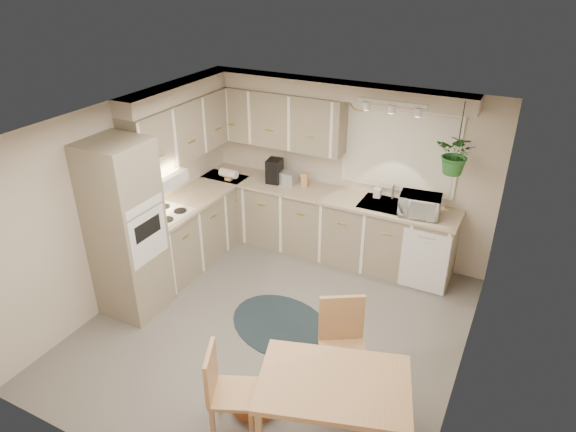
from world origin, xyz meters
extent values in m
plane|color=#635D57|center=(0.00, 0.00, 0.00)|extent=(4.20, 4.20, 0.00)
plane|color=silver|center=(0.00, 0.00, 2.40)|extent=(4.20, 4.20, 0.00)
cube|color=beige|center=(0.00, 2.10, 1.20)|extent=(4.00, 0.04, 2.40)
cube|color=beige|center=(0.00, -2.10, 1.20)|extent=(4.00, 0.04, 2.40)
cube|color=beige|center=(-2.00, 0.00, 1.20)|extent=(0.04, 4.20, 2.40)
cube|color=beige|center=(2.00, 0.00, 1.20)|extent=(0.04, 4.20, 2.40)
cube|color=gray|center=(-1.70, 0.88, 0.45)|extent=(0.60, 1.85, 0.90)
cube|color=gray|center=(-0.20, 1.80, 0.45)|extent=(3.60, 0.60, 0.90)
cube|color=tan|center=(-1.69, 0.88, 0.92)|extent=(0.64, 1.89, 0.04)
cube|color=tan|center=(-0.20, 1.79, 0.92)|extent=(3.64, 0.64, 0.04)
cube|color=gray|center=(-1.68, -0.38, 1.05)|extent=(0.65, 0.65, 2.10)
cube|color=silver|center=(-1.35, -0.38, 1.05)|extent=(0.02, 0.56, 0.58)
cube|color=gray|center=(-1.82, 1.00, 1.83)|extent=(0.35, 2.00, 0.75)
cube|color=gray|center=(-1.00, 1.93, 1.83)|extent=(2.00, 0.35, 0.75)
cube|color=beige|center=(-1.85, 1.00, 2.30)|extent=(0.30, 2.00, 0.20)
cube|color=beige|center=(-0.20, 1.95, 2.30)|extent=(3.60, 0.30, 0.20)
cube|color=silver|center=(-1.68, 0.30, 0.94)|extent=(0.52, 0.58, 0.02)
cube|color=silver|center=(-1.70, 0.30, 1.40)|extent=(0.40, 0.60, 0.14)
cube|color=white|center=(0.70, 2.07, 1.60)|extent=(1.40, 0.02, 1.00)
cube|color=white|center=(0.70, 2.08, 1.60)|extent=(1.50, 0.02, 1.10)
cube|color=#ABAEB3|center=(0.70, 1.80, 0.90)|extent=(0.70, 0.48, 0.10)
cube|color=silver|center=(1.30, 1.49, 0.42)|extent=(0.58, 0.02, 0.83)
cube|color=silver|center=(0.70, 1.55, 2.33)|extent=(0.80, 0.04, 0.04)
cylinder|color=gold|center=(0.15, 2.07, 2.18)|extent=(0.30, 0.03, 0.30)
cube|color=tan|center=(1.18, -1.16, 0.38)|extent=(1.40, 1.13, 0.77)
cube|color=tan|center=(0.33, -1.36, 0.44)|extent=(0.54, 0.54, 0.87)
cube|color=tan|center=(1.03, -0.51, 0.49)|extent=(0.63, 0.63, 0.97)
ellipsoid|color=black|center=(0.05, 0.08, 0.01)|extent=(1.57, 1.38, 0.01)
cylinder|color=#B06023|center=(0.37, -1.04, 0.05)|extent=(0.59, 0.59, 0.11)
imported|color=silver|center=(1.12, 1.70, 1.11)|extent=(0.52, 0.33, 0.33)
imported|color=silver|center=(0.51, 1.95, 0.99)|extent=(0.10, 0.21, 0.09)
imported|color=#286529|center=(1.46, 1.70, 1.74)|extent=(0.53, 0.57, 0.38)
cube|color=black|center=(-0.95, 1.80, 1.11)|extent=(0.22, 0.25, 0.34)
cube|color=#ABAEB3|center=(-0.77, 1.82, 1.03)|extent=(0.30, 0.19, 0.17)
cube|color=tan|center=(-0.50, 1.85, 1.04)|extent=(0.10, 0.10, 0.20)
camera|label=1|loc=(2.23, -4.05, 3.84)|focal=32.00mm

